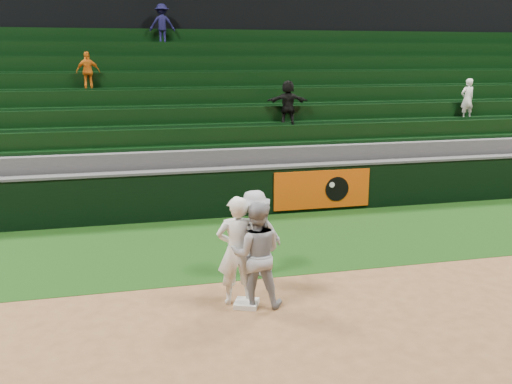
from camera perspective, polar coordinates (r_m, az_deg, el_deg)
ground at (r=9.69m, az=-0.12°, el=-10.82°), size 70.00×70.00×0.00m
foul_grass at (r=12.42m, az=-3.36°, el=-5.23°), size 36.00×4.20×0.01m
upper_deck at (r=26.19m, az=-9.51°, el=17.73°), size 40.00×12.00×12.00m
first_base at (r=9.48m, az=-0.96°, el=-11.09°), size 0.49×0.49×0.08m
first_baseman at (r=9.28m, az=-1.91°, el=-5.88°), size 0.70×0.49×1.82m
baserunner at (r=9.21m, az=0.03°, el=-6.24°), size 0.99×0.86×1.76m
base_coach at (r=10.45m, az=-0.14°, el=-4.18°), size 1.10×0.71×1.61m
field_wall at (r=14.34m, az=-4.87°, el=-0.08°), size 36.00×0.45×1.25m
stadium_seating at (r=17.82m, az=-6.91°, el=6.03°), size 36.00×5.95×5.62m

